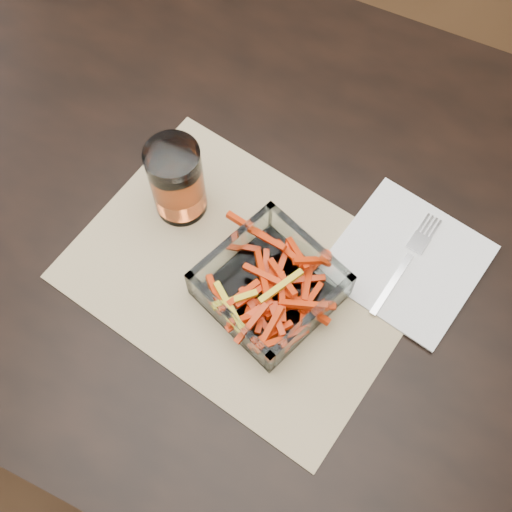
# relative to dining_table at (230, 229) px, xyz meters

# --- Properties ---
(dining_table) EXTENTS (1.60, 0.90, 0.75)m
(dining_table) POSITION_rel_dining_table_xyz_m (0.00, 0.00, 0.00)
(dining_table) COLOR black
(dining_table) RESTS_ON ground
(placemat) EXTENTS (0.50, 0.40, 0.00)m
(placemat) POSITION_rel_dining_table_xyz_m (0.07, -0.09, 0.09)
(placemat) COLOR tan
(placemat) RESTS_ON dining_table
(glass_bowl) EXTENTS (0.20, 0.20, 0.06)m
(glass_bowl) POSITION_rel_dining_table_xyz_m (0.12, -0.10, 0.12)
(glass_bowl) COLOR white
(glass_bowl) RESTS_ON placemat
(tumbler) EXTENTS (0.07, 0.07, 0.13)m
(tumbler) POSITION_rel_dining_table_xyz_m (-0.06, -0.03, 0.15)
(tumbler) COLOR white
(tumbler) RESTS_ON placemat
(napkin) EXTENTS (0.22, 0.22, 0.00)m
(napkin) POSITION_rel_dining_table_xyz_m (0.27, 0.02, 0.09)
(napkin) COLOR white
(napkin) RESTS_ON placemat
(fork) EXTENTS (0.04, 0.18, 0.00)m
(fork) POSITION_rel_dining_table_xyz_m (0.27, 0.02, 0.10)
(fork) COLOR silver
(fork) RESTS_ON napkin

